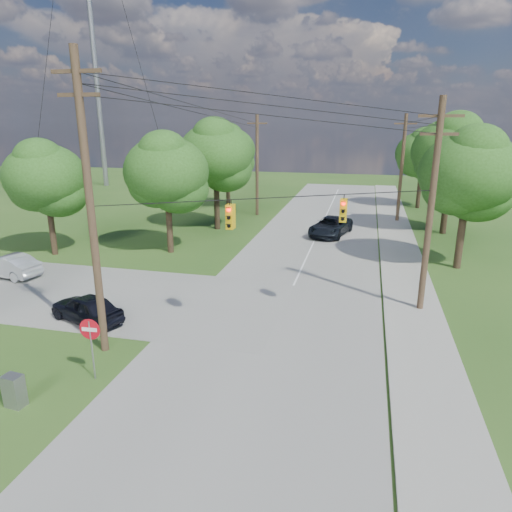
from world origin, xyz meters
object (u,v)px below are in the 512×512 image
(pole_sw, at_px, (90,206))
(car_main_north, at_px, (331,226))
(car_cross_silver, at_px, (8,266))
(control_cabinet, at_px, (14,391))
(pole_north_w, at_px, (257,165))
(pole_north_e, at_px, (402,168))
(pole_ne, at_px, (431,205))
(do_not_enter_sign, at_px, (90,336))
(car_cross_dark, at_px, (87,308))

(pole_sw, bearing_deg, car_main_north, 71.13)
(car_cross_silver, distance_m, control_cabinet, 15.21)
(pole_north_w, bearing_deg, car_cross_silver, -115.01)
(pole_north_e, relative_size, control_cabinet, 8.59)
(pole_ne, distance_m, pole_north_e, 22.00)
(pole_north_e, bearing_deg, pole_ne, -90.00)
(pole_sw, xyz_separation_m, car_cross_silver, (-10.93, 7.04, -5.48))
(pole_sw, relative_size, car_cross_silver, 2.78)
(pole_sw, height_order, do_not_enter_sign, pole_sw)
(pole_ne, xyz_separation_m, pole_north_w, (-13.90, 22.00, -0.34))
(car_cross_dark, relative_size, car_main_north, 0.74)
(pole_north_e, xyz_separation_m, pole_north_w, (-13.90, 0.00, 0.00))
(pole_north_e, height_order, do_not_enter_sign, pole_north_e)
(car_cross_dark, bearing_deg, pole_sw, 66.98)
(car_main_north, bearing_deg, car_cross_dark, -102.95)
(pole_sw, relative_size, pole_north_w, 1.20)
(pole_sw, relative_size, car_main_north, 2.17)
(pole_north_w, bearing_deg, control_cabinet, -90.67)
(pole_north_w, distance_m, do_not_enter_sign, 31.94)
(pole_sw, height_order, pole_ne, pole_sw)
(pole_north_w, relative_size, control_cabinet, 8.59)
(pole_sw, distance_m, do_not_enter_sign, 5.00)
(car_main_north, bearing_deg, pole_north_e, 64.08)
(car_cross_dark, relative_size, do_not_enter_sign, 1.66)
(car_cross_dark, relative_size, control_cabinet, 3.51)
(control_cabinet, bearing_deg, do_not_enter_sign, 58.98)
(pole_ne, xyz_separation_m, car_main_north, (-5.80, 14.92, -4.67))
(pole_north_e, xyz_separation_m, car_cross_dark, (-15.82, -27.30, -4.40))
(pole_north_e, height_order, car_cross_dark, pole_north_e)
(car_main_north, relative_size, do_not_enter_sign, 2.25)
(pole_ne, distance_m, car_cross_dark, 17.35)
(pole_ne, bearing_deg, car_cross_silver, -178.69)
(car_cross_dark, height_order, car_cross_silver, car_cross_silver)
(car_cross_dark, bearing_deg, pole_north_e, 171.62)
(pole_north_e, distance_m, car_main_north, 10.12)
(pole_north_e, height_order, car_main_north, pole_north_e)
(car_cross_dark, bearing_deg, pole_north_w, -162.31)
(pole_north_e, height_order, pole_north_w, same)
(car_cross_silver, height_order, do_not_enter_sign, do_not_enter_sign)
(pole_ne, xyz_separation_m, car_cross_silver, (-24.43, -0.56, -4.72))
(pole_north_w, height_order, car_main_north, pole_north_w)
(pole_north_e, distance_m, pole_north_w, 13.90)
(pole_north_w, xyz_separation_m, car_cross_silver, (-10.53, -22.56, -4.39))
(do_not_enter_sign, bearing_deg, pole_north_e, 66.05)
(pole_ne, bearing_deg, do_not_enter_sign, -142.37)
(car_cross_dark, distance_m, car_main_north, 22.57)
(pole_sw, bearing_deg, pole_ne, 29.38)
(pole_north_e, distance_m, car_cross_silver, 33.54)
(pole_ne, bearing_deg, car_main_north, 111.24)
(pole_sw, height_order, car_main_north, pole_sw)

